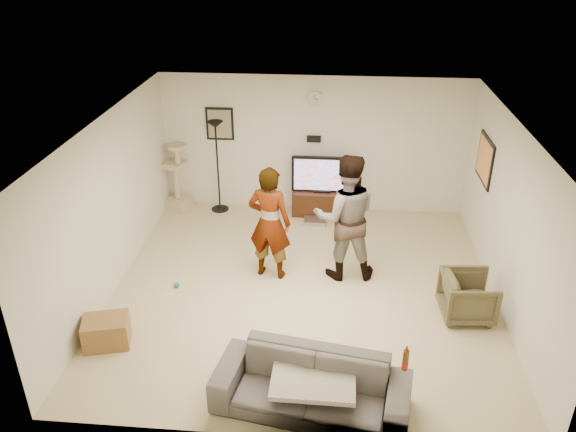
# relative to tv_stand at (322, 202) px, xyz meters

# --- Properties ---
(floor) EXTENTS (5.50, 5.50, 0.02)m
(floor) POSITION_rel_tv_stand_xyz_m (-0.18, -2.50, -0.24)
(floor) COLOR #CBB786
(floor) RESTS_ON ground
(ceiling) EXTENTS (5.50, 5.50, 0.02)m
(ceiling) POSITION_rel_tv_stand_xyz_m (-0.18, -2.50, 2.28)
(ceiling) COLOR white
(ceiling) RESTS_ON wall_back
(wall_back) EXTENTS (5.50, 0.04, 2.50)m
(wall_back) POSITION_rel_tv_stand_xyz_m (-0.18, 0.25, 1.02)
(wall_back) COLOR silver
(wall_back) RESTS_ON floor
(wall_front) EXTENTS (5.50, 0.04, 2.50)m
(wall_front) POSITION_rel_tv_stand_xyz_m (-0.18, -5.25, 1.02)
(wall_front) COLOR silver
(wall_front) RESTS_ON floor
(wall_left) EXTENTS (0.04, 5.50, 2.50)m
(wall_left) POSITION_rel_tv_stand_xyz_m (-2.93, -2.50, 1.02)
(wall_left) COLOR silver
(wall_left) RESTS_ON floor
(wall_right) EXTENTS (0.04, 5.50, 2.50)m
(wall_right) POSITION_rel_tv_stand_xyz_m (2.57, -2.50, 1.02)
(wall_right) COLOR silver
(wall_right) RESTS_ON floor
(wall_clock) EXTENTS (0.26, 0.04, 0.26)m
(wall_clock) POSITION_rel_tv_stand_xyz_m (-0.18, 0.22, 1.87)
(wall_clock) COLOR silver
(wall_clock) RESTS_ON wall_back
(wall_speaker) EXTENTS (0.25, 0.10, 0.10)m
(wall_speaker) POSITION_rel_tv_stand_xyz_m (-0.18, 0.19, 1.15)
(wall_speaker) COLOR black
(wall_speaker) RESTS_ON wall_back
(picture_back) EXTENTS (0.42, 0.03, 0.52)m
(picture_back) POSITION_rel_tv_stand_xyz_m (-1.88, 0.23, 1.37)
(picture_back) COLOR gray
(picture_back) RESTS_ON wall_back
(picture_right) EXTENTS (0.03, 0.78, 0.62)m
(picture_right) POSITION_rel_tv_stand_xyz_m (2.55, -0.90, 1.27)
(picture_right) COLOR #F49249
(picture_right) RESTS_ON wall_right
(tv_stand) EXTENTS (1.08, 0.45, 0.45)m
(tv_stand) POSITION_rel_tv_stand_xyz_m (0.00, 0.00, 0.00)
(tv_stand) COLOR black
(tv_stand) RESTS_ON floor
(console_box) EXTENTS (0.40, 0.30, 0.07)m
(console_box) POSITION_rel_tv_stand_xyz_m (-0.11, -0.40, -0.19)
(console_box) COLOR #B2B3B8
(console_box) RESTS_ON floor
(tv) EXTENTS (1.12, 0.08, 0.66)m
(tv) POSITION_rel_tv_stand_xyz_m (0.00, 0.00, 0.56)
(tv) COLOR black
(tv) RESTS_ON tv_stand
(tv_screen) EXTENTS (1.03, 0.01, 0.58)m
(tv_screen) POSITION_rel_tv_stand_xyz_m (0.00, -0.04, 0.56)
(tv_screen) COLOR #3B8FF0
(tv_screen) RESTS_ON tv
(floor_lamp) EXTENTS (0.32, 0.32, 1.71)m
(floor_lamp) POSITION_rel_tv_stand_xyz_m (-1.91, -0.02, 0.63)
(floor_lamp) COLOR black
(floor_lamp) RESTS_ON floor
(cat_tree) EXTENTS (0.51, 0.51, 1.30)m
(cat_tree) POSITION_rel_tv_stand_xyz_m (-2.71, -0.02, 0.42)
(cat_tree) COLOR tan
(cat_tree) RESTS_ON floor
(person_left) EXTENTS (0.71, 0.54, 1.76)m
(person_left) POSITION_rel_tv_stand_xyz_m (-0.71, -2.16, 0.66)
(person_left) COLOR gray
(person_left) RESTS_ON floor
(person_right) EXTENTS (1.02, 0.84, 1.94)m
(person_right) POSITION_rel_tv_stand_xyz_m (0.39, -2.05, 0.75)
(person_right) COLOR #4D53A1
(person_right) RESTS_ON floor
(sofa) EXTENTS (2.22, 1.17, 0.62)m
(sofa) POSITION_rel_tv_stand_xyz_m (0.05, -4.80, 0.08)
(sofa) COLOR #4E4A46
(sofa) RESTS_ON floor
(throw_blanket) EXTENTS (0.91, 0.71, 0.06)m
(throw_blanket) POSITION_rel_tv_stand_xyz_m (0.07, -4.80, 0.19)
(throw_blanket) COLOR #B6AB98
(throw_blanket) RESTS_ON sofa
(beer_bottle) EXTENTS (0.06, 0.06, 0.25)m
(beer_bottle) POSITION_rel_tv_stand_xyz_m (1.02, -4.80, 0.52)
(beer_bottle) COLOR #562F12
(beer_bottle) RESTS_ON sofa
(armchair) EXTENTS (0.73, 0.71, 0.63)m
(armchair) POSITION_rel_tv_stand_xyz_m (2.06, -2.96, 0.09)
(armchair) COLOR #4C442C
(armchair) RESTS_ON floor
(side_table) EXTENTS (0.64, 0.55, 0.37)m
(side_table) POSITION_rel_tv_stand_xyz_m (-2.58, -3.96, -0.04)
(side_table) COLOR brown
(side_table) RESTS_ON floor
(toy_ball) EXTENTS (0.08, 0.08, 0.08)m
(toy_ball) POSITION_rel_tv_stand_xyz_m (-2.05, -2.64, -0.18)
(toy_ball) COLOR #147781
(toy_ball) RESTS_ON floor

